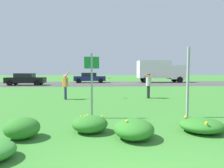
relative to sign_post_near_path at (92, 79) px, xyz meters
The scene contains 15 objects.
ground_plane 7.59m from the sign_post_near_path, 82.22° to the left, with size 120.00×120.00×0.00m, color #387A2D.
highway_strip 20.10m from the sign_post_near_path, 87.12° to the left, with size 120.00×9.80×0.01m, color #424244.
highway_center_stripe 20.10m from the sign_post_near_path, 87.12° to the left, with size 120.00×0.16×0.00m, color yellow.
daylily_clump_front_right 4.05m from the sign_post_near_path, 31.05° to the right, with size 1.28×1.21×0.45m.
daylily_clump_mid_center 3.10m from the sign_post_near_path, 128.87° to the right, with size 0.93×0.91×0.57m.
daylily_clump_mid_right 2.97m from the sign_post_near_path, 63.88° to the right, with size 1.08×1.18×0.55m.
daylily_clump_mid_left 2.18m from the sign_post_near_path, 90.10° to the right, with size 1.05×0.96×0.51m.
sign_post_near_path is the anchor object (origin of this frame).
sign_post_by_roadside 3.68m from the sign_post_near_path, ahead, with size 0.07×0.10×2.71m.
person_thrower_orange_shirt 5.54m from the sign_post_near_path, 109.19° to the left, with size 0.40×0.49×1.77m.
person_catcher_red_cap_gray_shirt 6.45m from the sign_post_near_path, 57.16° to the left, with size 0.53×0.50×1.58m.
frisbee_red 5.62m from the sign_post_near_path, 80.43° to the left, with size 0.23×0.23×0.06m.
car_black_center_left 19.79m from the sign_post_near_path, 115.71° to the left, with size 4.50×2.00×1.45m.
car_navy_center_right 22.26m from the sign_post_near_path, 92.63° to the left, with size 4.50×2.00×1.45m.
box_truck_white 24.08m from the sign_post_near_path, 67.39° to the left, with size 6.70×2.46×3.20m.
Camera 1 is at (-0.75, -2.53, 1.83)m, focal length 33.15 mm.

